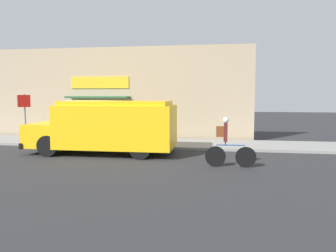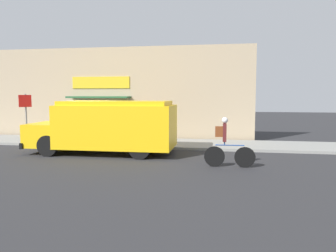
{
  "view_description": "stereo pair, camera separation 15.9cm",
  "coord_description": "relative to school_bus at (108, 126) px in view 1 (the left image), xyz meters",
  "views": [
    {
      "loc": [
        6.09,
        -14.44,
        2.47
      ],
      "look_at": [
        3.8,
        -0.2,
        1.1
      ],
      "focal_mm": 35.0,
      "sensor_mm": 36.0,
      "label": 1
    },
    {
      "loc": [
        6.25,
        -14.42,
        2.47
      ],
      "look_at": [
        3.8,
        -0.2,
        1.1
      ],
      "focal_mm": 35.0,
      "sensor_mm": 36.0,
      "label": 2
    }
  ],
  "objects": [
    {
      "name": "sidewalk",
      "position": [
        -1.44,
        2.85,
        -1.11
      ],
      "size": [
        28.0,
        2.97,
        0.12
      ],
      "color": "gray",
      "rests_on": "ground_plane"
    },
    {
      "name": "stop_sign_post",
      "position": [
        -4.95,
        1.79,
        0.56
      ],
      "size": [
        0.45,
        0.45,
        2.4
      ],
      "color": "slate",
      "rests_on": "sidewalk"
    },
    {
      "name": "ground_plane",
      "position": [
        -1.44,
        1.37,
        -1.17
      ],
      "size": [
        70.0,
        70.0,
        0.0
      ],
      "primitive_type": "plane",
      "color": "#2B2B2D"
    },
    {
      "name": "cyclist",
      "position": [
        4.89,
        -1.8,
        -0.36
      ],
      "size": [
        1.74,
        0.21,
        1.72
      ],
      "rotation": [
        0.0,
        0.0,
        0.03
      ],
      "color": "black",
      "rests_on": "ground_plane"
    },
    {
      "name": "school_bus",
      "position": [
        0.0,
        0.0,
        0.0
      ],
      "size": [
        6.18,
        2.76,
        2.22
      ],
      "rotation": [
        0.0,
        0.0,
        0.01
      ],
      "color": "yellow",
      "rests_on": "ground_plane"
    },
    {
      "name": "storefront",
      "position": [
        -1.46,
        4.59,
        1.39
      ],
      "size": [
        15.68,
        0.98,
        5.11
      ],
      "color": "tan",
      "rests_on": "ground_plane"
    }
  ]
}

